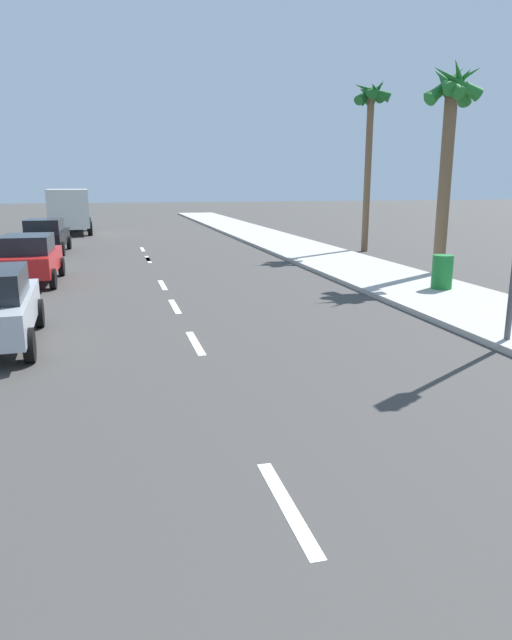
{
  "coord_description": "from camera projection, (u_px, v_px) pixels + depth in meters",
  "views": [
    {
      "loc": [
        -1.59,
        1.84,
        3.18
      ],
      "look_at": [
        0.56,
        10.11,
        1.1
      ],
      "focal_mm": 31.73,
      "sensor_mm": 36.0,
      "label": 1
    }
  ],
  "objects": [
    {
      "name": "lane_stripe_6",
      "position": [
        149.0,
        260.0,
        23.88
      ],
      "size": [
        0.16,
        1.8,
        0.01
      ],
      "primitive_type": "cube",
      "color": "white",
      "rests_on": "ground"
    },
    {
      "name": "lane_stripe_2",
      "position": [
        287.0,
        505.0,
        5.71
      ],
      "size": [
        0.16,
        1.8,
        0.01
      ],
      "primitive_type": "cube",
      "color": "white",
      "rests_on": "ground"
    },
    {
      "name": "delivery_truck",
      "position": [
        69.0,
        210.0,
        36.09
      ],
      "size": [
        2.88,
        6.34,
        2.8
      ],
      "rotation": [
        0.0,
        0.0,
        0.04
      ],
      "color": "#23478C",
      "rests_on": "ground"
    },
    {
      "name": "lane_stripe_4",
      "position": [
        175.0,
        306.0,
        14.93
      ],
      "size": [
        0.16,
        1.8,
        0.01
      ],
      "primitive_type": "cube",
      "color": "white",
      "rests_on": "ground"
    },
    {
      "name": "parked_car_red",
      "position": [
        29.0,
        258.0,
        18.2
      ],
      "size": [
        1.92,
        3.98,
        1.57
      ],
      "rotation": [
        0.0,
        0.0,
        -0.02
      ],
      "color": "red",
      "rests_on": "ground"
    },
    {
      "name": "sidewalk_strip",
      "position": [
        350.0,
        265.0,
        21.9
      ],
      "size": [
        3.6,
        80.0,
        0.14
      ],
      "primitive_type": "cube",
      "color": "#B2ADA3",
      "rests_on": "ground"
    },
    {
      "name": "lane_stripe_5",
      "position": [
        163.0,
        285.0,
        18.06
      ],
      "size": [
        0.16,
        1.8,
        0.01
      ],
      "primitive_type": "cube",
      "color": "white",
      "rests_on": "ground"
    },
    {
      "name": "palm_tree_far",
      "position": [
        370.0,
        116.0,
        25.54
      ],
      "size": [
        1.78,
        1.66,
        7.81
      ],
      "color": "brown",
      "rests_on": "ground"
    },
    {
      "name": "lane_stripe_7",
      "position": [
        148.0,
        259.0,
        24.39
      ],
      "size": [
        0.16,
        1.8,
        0.01
      ],
      "primitive_type": "cube",
      "color": "white",
      "rests_on": "ground"
    },
    {
      "name": "lane_stripe_3",
      "position": [
        195.0,
        343.0,
        11.52
      ],
      "size": [
        0.16,
        1.8,
        0.01
      ],
      "primitive_type": "cube",
      "color": "white",
      "rests_on": "ground"
    },
    {
      "name": "trash_bin_far",
      "position": [
        442.0,
        272.0,
        16.6
      ],
      "size": [
        0.6,
        0.6,
        0.99
      ],
      "primitive_type": "cylinder",
      "color": "#19722D",
      "rests_on": "sidewalk_strip"
    },
    {
      "name": "ground_plane",
      "position": [
        162.0,
        284.0,
        18.22
      ],
      "size": [
        160.0,
        160.0,
        0.0
      ],
      "primitive_type": "plane",
      "color": "#423F3D"
    },
    {
      "name": "parked_car_black",
      "position": [
        45.0,
        235.0,
        26.17
      ],
      "size": [
        2.05,
        4.16,
        1.57
      ],
      "rotation": [
        0.0,
        0.0,
        -0.04
      ],
      "color": "black",
      "rests_on": "ground"
    },
    {
      "name": "palm_tree_mid",
      "position": [
        450.0,
        116.0,
        18.45
      ],
      "size": [
        1.91,
        1.87,
        7.12
      ],
      "color": "brown",
      "rests_on": "ground"
    },
    {
      "name": "lane_stripe_8",
      "position": [
        142.0,
        249.0,
        27.78
      ],
      "size": [
        0.16,
        1.8,
        0.01
      ],
      "primitive_type": "cube",
      "color": "white",
      "rests_on": "ground"
    }
  ]
}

